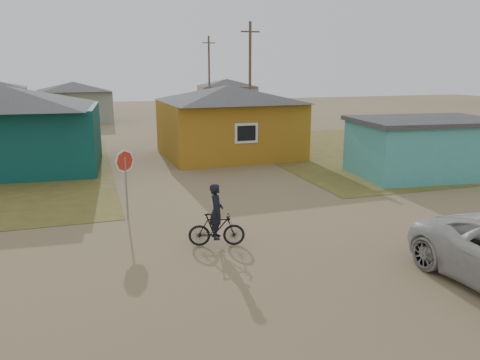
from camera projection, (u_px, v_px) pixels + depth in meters
name	position (u px, v px, depth m)	size (l,w,h in m)	color
ground	(288.00, 250.00, 12.64)	(120.00, 120.00, 0.00)	olive
grass_ne	(412.00, 148.00, 28.85)	(20.00, 18.00, 0.00)	olive
house_teal	(9.00, 127.00, 22.10)	(8.93, 7.08, 4.00)	#0A3B37
house_yellow	(229.00, 120.00, 25.87)	(7.72, 6.76, 3.90)	#A36E19
shed_turquoise	(424.00, 147.00, 21.18)	(6.71, 4.93, 2.60)	teal
house_pale_west	(74.00, 101.00, 41.86)	(7.04, 6.15, 3.60)	gray
house_beige_east	(227.00, 95.00, 52.20)	(6.95, 6.05, 3.60)	tan
utility_pole_near	(250.00, 77.00, 33.96)	(1.40, 0.20, 8.00)	brown
utility_pole_far	(209.00, 74.00, 49.06)	(1.40, 0.20, 8.00)	brown
stop_sign	(125.00, 168.00, 14.85)	(0.74, 0.20, 2.30)	gray
cyclist	(217.00, 224.00, 12.83)	(1.62, 0.82, 1.76)	black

